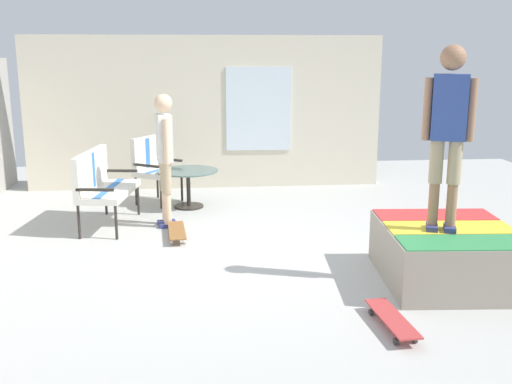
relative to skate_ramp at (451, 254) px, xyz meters
name	(u,v)px	position (x,y,z in m)	size (l,w,h in m)	color
ground_plane	(255,262)	(0.85, 1.93, -0.33)	(12.00, 12.00, 0.10)	#B2B2AD
house_facade	(206,113)	(4.65, 2.41, 1.00)	(0.23, 6.00, 2.56)	beige
skate_ramp	(451,254)	(0.00, 0.00, 0.00)	(1.58, 2.14, 0.57)	gray
patio_bench	(101,181)	(2.34, 3.85, 0.33)	(1.31, 0.71, 1.02)	#2D2823
patio_chair_near_house	(152,164)	(3.60, 3.26, 0.33)	(0.82, 0.80, 1.02)	#2D2823
patio_table	(188,181)	(3.24, 2.71, 0.12)	(0.90, 0.90, 0.57)	#2D2823
person_watching	(165,150)	(2.27, 2.99, 0.76)	(0.47, 0.29, 1.76)	navy
person_skater	(448,123)	(-0.09, 0.16, 1.34)	(0.32, 0.46, 1.79)	navy
skateboard_by_bench	(177,231)	(1.73, 2.84, -0.20)	(0.81, 0.26, 0.10)	brown
skateboard_spare	(392,319)	(-1.02, 0.93, -0.20)	(0.81, 0.26, 0.10)	#B23838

